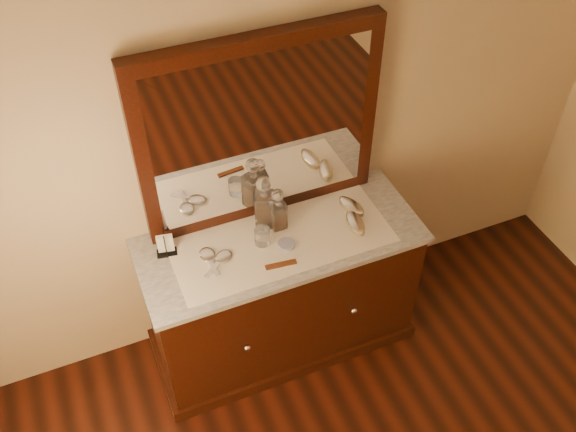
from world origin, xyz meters
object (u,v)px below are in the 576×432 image
at_px(brush_near, 355,224).
at_px(napkin_rack, 166,245).
at_px(hand_mirror_outer, 208,257).
at_px(pin_dish, 286,244).
at_px(brush_far, 351,206).
at_px(decanter_right, 278,213).
at_px(hand_mirror_inner, 222,259).
at_px(comb, 281,264).
at_px(mirror_frame, 260,131).
at_px(decanter_left, 264,206).
at_px(dresser_cabinet, 281,294).

bearing_deg(brush_near, napkin_rack, 167.98).
xyz_separation_m(napkin_rack, hand_mirror_outer, (0.18, -0.11, -0.05)).
height_order(pin_dish, napkin_rack, napkin_rack).
relative_size(pin_dish, brush_far, 0.47).
height_order(decanter_right, hand_mirror_inner, decanter_right).
distance_m(comb, hand_mirror_inner, 0.29).
xyz_separation_m(napkin_rack, decanter_right, (0.57, -0.04, 0.04)).
height_order(decanter_right, brush_far, decanter_right).
bearing_deg(mirror_frame, decanter_left, -105.62).
bearing_deg(napkin_rack, pin_dish, -18.03).
bearing_deg(mirror_frame, pin_dish, -88.35).
xyz_separation_m(comb, hand_mirror_inner, (-0.25, 0.14, 0.00)).
height_order(dresser_cabinet, brush_near, brush_near).
height_order(mirror_frame, pin_dish, mirror_frame).
distance_m(brush_near, hand_mirror_outer, 0.76).
xyz_separation_m(comb, hand_mirror_outer, (-0.31, 0.18, 0.00)).
distance_m(decanter_right, brush_near, 0.40).
bearing_deg(mirror_frame, brush_near, -39.91).
bearing_deg(pin_dish, comb, -123.86).
distance_m(mirror_frame, napkin_rack, 0.72).
relative_size(decanter_right, brush_far, 1.36).
distance_m(mirror_frame, decanter_right, 0.43).
relative_size(dresser_cabinet, brush_near, 7.68).
bearing_deg(mirror_frame, dresser_cabinet, -90.00).
bearing_deg(hand_mirror_inner, decanter_left, 28.58).
xyz_separation_m(mirror_frame, napkin_rack, (-0.55, -0.12, -0.44)).
relative_size(pin_dish, hand_mirror_outer, 0.43).
bearing_deg(napkin_rack, dresser_cabinet, -12.72).
bearing_deg(dresser_cabinet, pin_dish, -81.42).
bearing_deg(brush_far, hand_mirror_inner, -174.33).
bearing_deg(decanter_right, hand_mirror_outer, -169.80).
bearing_deg(dresser_cabinet, brush_far, 6.47).
bearing_deg(napkin_rack, comb, -30.95).
bearing_deg(decanter_left, hand_mirror_inner, -151.42).
bearing_deg(brush_far, napkin_rack, 175.49).
bearing_deg(hand_mirror_outer, brush_near, -6.52).
relative_size(napkin_rack, decanter_left, 0.49).
bearing_deg(decanter_right, hand_mirror_inner, -162.17).
relative_size(dresser_cabinet, hand_mirror_inner, 7.43).
distance_m(dresser_cabinet, pin_dish, 0.46).
bearing_deg(brush_far, decanter_left, 169.76).
bearing_deg(hand_mirror_inner, decanter_right, 17.83).
relative_size(mirror_frame, decanter_left, 3.94).
bearing_deg(pin_dish, mirror_frame, 91.65).
xyz_separation_m(pin_dish, decanter_right, (0.01, 0.14, 0.09)).
bearing_deg(decanter_left, napkin_rack, -179.41).
relative_size(napkin_rack, decanter_right, 0.60).
bearing_deg(hand_mirror_inner, mirror_frame, 40.49).
bearing_deg(decanter_left, brush_far, -10.24).
distance_m(dresser_cabinet, decanter_left, 0.58).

